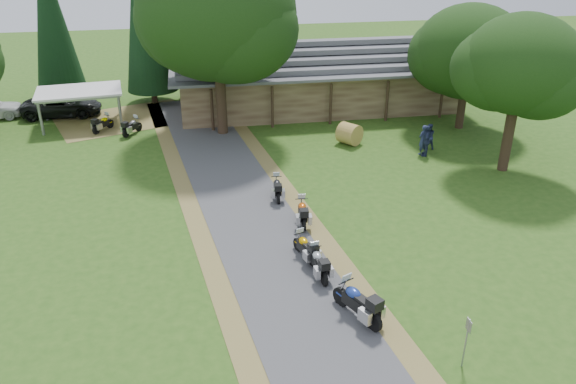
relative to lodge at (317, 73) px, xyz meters
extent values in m
plane|color=#2B5116|center=(-6.00, -24.00, -2.45)|extent=(120.00, 120.00, 0.00)
plane|color=#454548|center=(-6.50, -20.00, -2.45)|extent=(51.95, 51.95, 0.00)
imported|color=black|center=(-18.41, 0.54, -1.32)|extent=(2.53, 5.89, 2.25)
imported|color=navy|center=(4.09, -10.82, -1.38)|extent=(0.74, 0.66, 2.14)
imported|color=navy|center=(4.75, -10.11, -1.49)|extent=(0.59, 0.45, 1.91)
imported|color=navy|center=(4.20, -11.09, -1.35)|extent=(0.68, 0.76, 2.19)
cylinder|color=#A57A3C|center=(0.26, -8.41, -1.79)|extent=(1.78, 1.76, 1.32)
cone|color=black|center=(-12.07, 2.79, 4.52)|extent=(3.82, 3.82, 13.94)
cone|color=black|center=(-19.19, 5.48, 3.33)|extent=(3.58, 3.58, 11.56)
camera|label=1|loc=(-9.23, -40.23, 10.27)|focal=35.00mm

